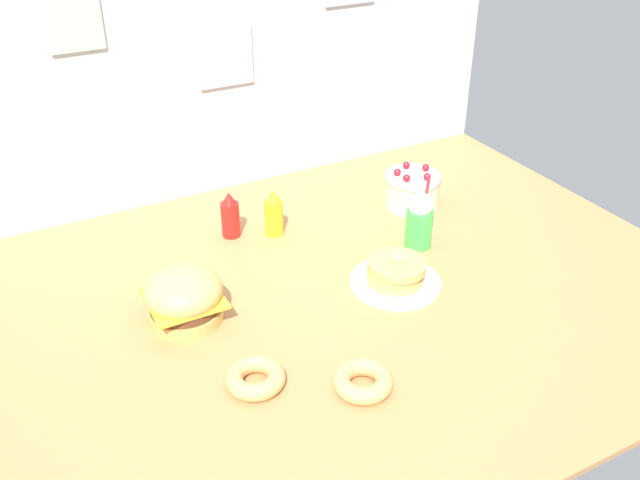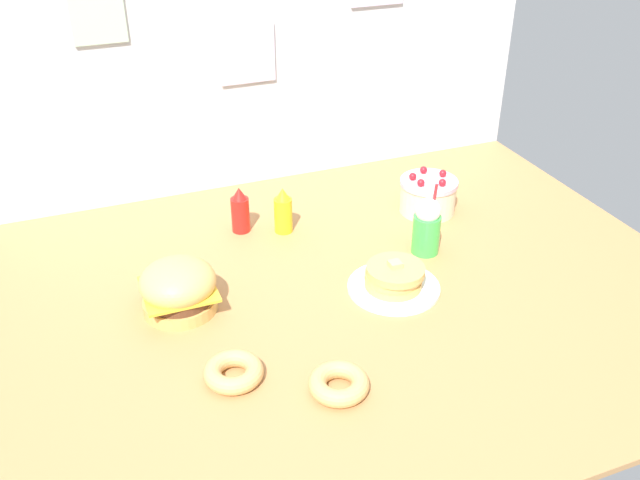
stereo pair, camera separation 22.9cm
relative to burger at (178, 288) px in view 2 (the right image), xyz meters
name	(u,v)px [view 2 (the right image)]	position (x,y,z in m)	size (l,w,h in m)	color
ground_plane	(340,295)	(0.50, -0.10, -0.09)	(2.36, 1.80, 0.02)	#B27F4C
back_wall	(253,59)	(0.50, 0.79, 0.44)	(2.36, 0.04, 1.03)	silver
burger	(178,288)	(0.00, 0.00, 0.00)	(0.23, 0.23, 0.17)	#DBA859
pancake_stack	(394,280)	(0.67, -0.15, -0.04)	(0.30, 0.30, 0.11)	white
layer_cake	(428,195)	(1.03, 0.28, -0.01)	(0.22, 0.22, 0.16)	beige
ketchup_bottle	(240,211)	(0.31, 0.40, 0.00)	(0.07, 0.07, 0.18)	red
mustard_bottle	(283,212)	(0.46, 0.34, 0.00)	(0.07, 0.07, 0.18)	yellow
cream_soda_cup	(427,226)	(0.87, 0.02, 0.02)	(0.10, 0.10, 0.27)	green
donut_pink_glaze	(234,371)	(0.07, -0.37, -0.05)	(0.16, 0.16, 0.05)	tan
donut_chocolate	(339,383)	(0.32, -0.52, -0.05)	(0.16, 0.16, 0.05)	tan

